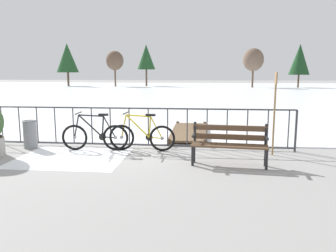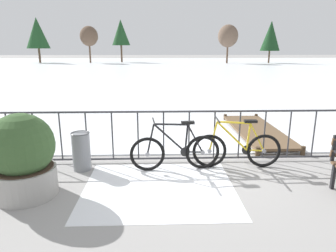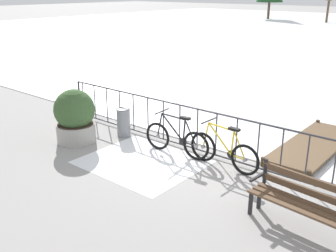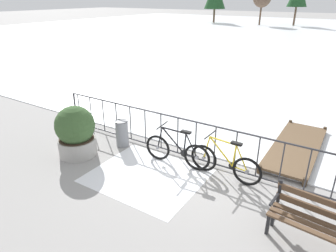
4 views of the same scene
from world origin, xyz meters
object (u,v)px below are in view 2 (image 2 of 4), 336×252
Objects in this scene: bicycle_second at (175,151)px; trash_bin at (81,151)px; planter_with_shrub at (23,156)px; bicycle_near_railing at (237,149)px.

bicycle_second is 2.34× the size of trash_bin.
bicycle_second is 1.29× the size of planter_with_shrub.
trash_bin is (-2.97, -0.02, 0.00)m from bicycle_near_railing.
bicycle_near_railing is 1.29× the size of planter_with_shrub.
trash_bin is at bearing 58.29° from planter_with_shrub.
trash_bin is at bearing 177.79° from bicycle_second.
bicycle_near_railing is at bearing 16.11° from planter_with_shrub.
planter_with_shrub reaches higher than bicycle_second.
bicycle_near_railing is at bearing 4.32° from bicycle_second.
bicycle_second is 1.78m from trash_bin.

